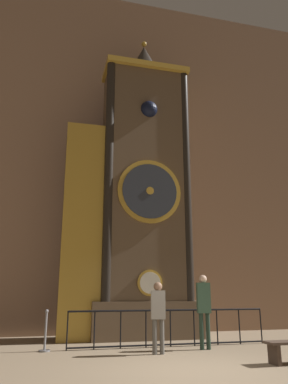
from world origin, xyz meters
The scene contains 7 objects.
ground_plane centered at (0.00, 0.00, 0.00)m, with size 28.00×28.00×0.00m, color #847056.
cathedral_back_wall centered at (-0.09, 6.58, 6.84)m, with size 24.00×0.32×13.71m.
clock_tower centered at (-0.09, 5.11, 4.50)m, with size 4.49×1.76×10.80m.
railing_fence centered at (0.53, 3.11, 0.53)m, with size 5.49×0.05×0.95m.
visitor_near centered at (-0.14, 2.02, 0.99)m, with size 0.38×0.29×1.65m.
visitor_far centered at (1.23, 2.42, 1.11)m, with size 0.38×0.29×1.84m.
stanchion_post centered at (-2.72, 3.12, 0.32)m, with size 0.28×0.28×0.99m.
Camera 1 is at (-2.82, -7.01, 1.44)m, focal length 35.00 mm.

